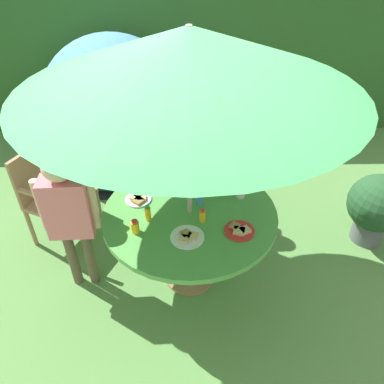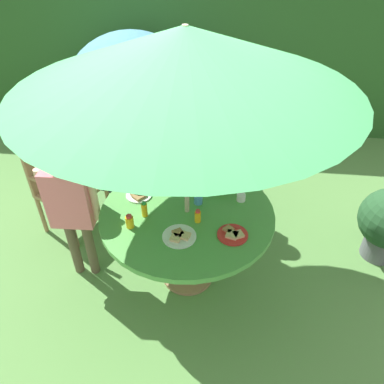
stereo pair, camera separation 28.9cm
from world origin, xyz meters
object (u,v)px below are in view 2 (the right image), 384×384
plate_near_left (179,236)px  cup_near (198,200)px  garden_table (187,223)px  snack_bowl (220,186)px  plate_far_right (139,195)px  juice_bottle_center_back (130,222)px  juice_bottle_far_left (203,164)px  cup_far (241,197)px  juice_bottle_mid_right (198,216)px  juice_bottle_center_front (144,209)px  child_in_pink_shirt (69,197)px  wooden_chair (63,179)px  plate_near_right (233,234)px  child_in_blue_shirt (210,150)px  juice_bottle_mid_left (183,164)px  dome_tent (136,101)px  patio_umbrella (185,59)px

plate_near_left → cup_near: bearing=76.5°
garden_table → snack_bowl: 0.41m
plate_far_right → juice_bottle_center_back: 0.36m
juice_bottle_far_left → cup_far: 0.54m
juice_bottle_center_back → juice_bottle_mid_right: same height
juice_bottle_center_back → cup_near: size_ratio=1.54×
juice_bottle_center_front → snack_bowl: bearing=35.1°
child_in_pink_shirt → cup_far: child_in_pink_shirt is taller
juice_bottle_mid_right → wooden_chair: bearing=153.2°
plate_near_right → juice_bottle_mid_right: 0.29m
garden_table → cup_far: size_ratio=19.13×
snack_bowl → plate_far_right: (-0.64, -0.15, -0.03)m
wooden_chair → plate_near_left: (1.25, -0.87, 0.22)m
wooden_chair → juice_bottle_far_left: bearing=-64.8°
child_in_blue_shirt → snack_bowl: bearing=18.5°
snack_bowl → juice_bottle_mid_right: (-0.14, -0.40, 0.01)m
plate_near_right → juice_bottle_mid_left: juice_bottle_mid_left is taller
dome_tent → plate_far_right: dome_tent is taller
wooden_chair → snack_bowl: 1.55m
juice_bottle_far_left → plate_near_right: bearing=-71.1°
juice_bottle_mid_right → plate_far_right: bearing=153.3°
juice_bottle_center_front → child_in_blue_shirt: bearing=67.0°
juice_bottle_mid_right → cup_far: size_ratio=1.52×
child_in_blue_shirt → wooden_chair: bearing=-70.0°
cup_near → patio_umbrella: bearing=-125.3°
juice_bottle_mid_right → cup_near: 0.21m
snack_bowl → juice_bottle_far_left: (-0.16, 0.30, 0.01)m
patio_umbrella → juice_bottle_center_front: size_ratio=16.48×
garden_table → plate_near_right: plate_near_right is taller
garden_table → dome_tent: size_ratio=0.69×
juice_bottle_far_left → juice_bottle_center_front: (-0.38, -0.68, 0.01)m
juice_bottle_mid_right → cup_near: bearing=94.5°
child_in_pink_shirt → plate_near_right: size_ratio=5.95×
plate_near_left → juice_bottle_mid_right: juice_bottle_mid_right is taller
plate_near_right → juice_bottle_mid_right: juice_bottle_mid_right is taller
juice_bottle_center_back → cup_far: juice_bottle_center_back is taller
child_in_blue_shirt → plate_far_right: bearing=-27.3°
patio_umbrella → dome_tent: patio_umbrella is taller
child_in_blue_shirt → plate_near_right: (0.24, -1.13, 0.00)m
child_in_blue_shirt → juice_bottle_center_back: child_in_blue_shirt is taller
juice_bottle_mid_right → plate_near_right: bearing=-25.0°
garden_table → juice_bottle_mid_left: (-0.11, 0.57, 0.17)m
garden_table → cup_far: 0.47m
snack_bowl → cup_far: size_ratio=2.13×
child_in_blue_shirt → cup_far: child_in_blue_shirt is taller
plate_far_right → juice_bottle_far_left: (0.48, 0.45, 0.03)m
snack_bowl → juice_bottle_mid_left: 0.44m
plate_near_right → cup_near: size_ratio=3.17×
juice_bottle_center_front → juice_bottle_mid_right: juice_bottle_center_front is taller
plate_near_left → child_in_pink_shirt: bearing=164.2°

